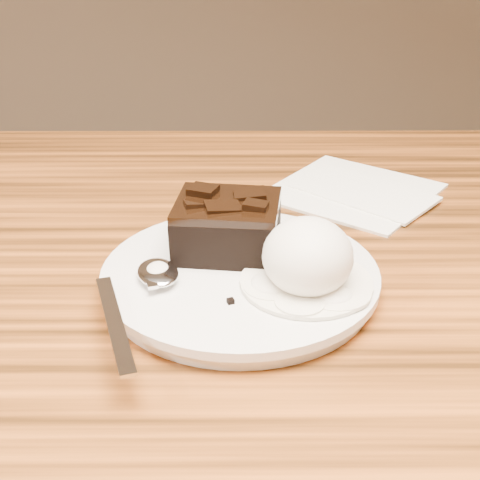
{
  "coord_description": "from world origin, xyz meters",
  "views": [
    {
      "loc": [
        0.1,
        -0.48,
        1.04
      ],
      "look_at": [
        0.11,
        -0.0,
        0.79
      ],
      "focal_mm": 50.14,
      "sensor_mm": 36.0,
      "label": 1
    }
  ],
  "objects_px": {
    "plate": "(240,279)",
    "brownie": "(228,229)",
    "napkin": "(353,190)",
    "spoon": "(158,274)",
    "ice_cream_scoop": "(308,256)"
  },
  "relations": [
    {
      "from": "napkin",
      "to": "brownie",
      "type": "bearing_deg",
      "value": -128.96
    },
    {
      "from": "plate",
      "to": "brownie",
      "type": "xyz_separation_m",
      "value": [
        -0.01,
        0.03,
        0.03
      ]
    },
    {
      "from": "brownie",
      "to": "spoon",
      "type": "bearing_deg",
      "value": -137.23
    },
    {
      "from": "plate",
      "to": "napkin",
      "type": "relative_size",
      "value": 1.45
    },
    {
      "from": "brownie",
      "to": "ice_cream_scoop",
      "type": "xyz_separation_m",
      "value": [
        0.06,
        -0.06,
        0.01
      ]
    },
    {
      "from": "spoon",
      "to": "ice_cream_scoop",
      "type": "bearing_deg",
      "value": -20.98
    },
    {
      "from": "brownie",
      "to": "napkin",
      "type": "xyz_separation_m",
      "value": [
        0.13,
        0.16,
        -0.04
      ]
    },
    {
      "from": "plate",
      "to": "brownie",
      "type": "distance_m",
      "value": 0.05
    },
    {
      "from": "plate",
      "to": "brownie",
      "type": "bearing_deg",
      "value": 107.14
    },
    {
      "from": "spoon",
      "to": "brownie",
      "type": "bearing_deg",
      "value": 25.44
    },
    {
      "from": "plate",
      "to": "napkin",
      "type": "distance_m",
      "value": 0.23
    },
    {
      "from": "ice_cream_scoop",
      "to": "napkin",
      "type": "distance_m",
      "value": 0.24
    },
    {
      "from": "ice_cream_scoop",
      "to": "spoon",
      "type": "bearing_deg",
      "value": 176.36
    },
    {
      "from": "spoon",
      "to": "napkin",
      "type": "height_order",
      "value": "spoon"
    },
    {
      "from": "brownie",
      "to": "spoon",
      "type": "xyz_separation_m",
      "value": [
        -0.05,
        -0.05,
        -0.01
      ]
    }
  ]
}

